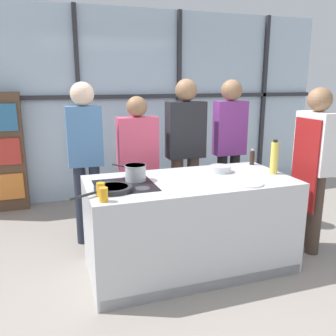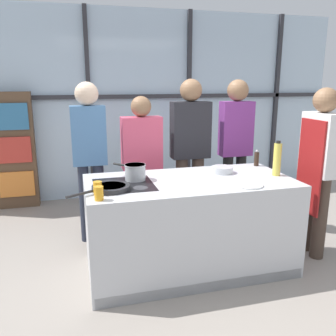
{
  "view_description": "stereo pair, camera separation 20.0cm",
  "coord_description": "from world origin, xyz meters",
  "px_view_note": "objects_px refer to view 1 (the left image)",
  "views": [
    {
      "loc": [
        -1.2,
        -2.94,
        1.77
      ],
      "look_at": [
        -0.18,
        0.1,
        0.98
      ],
      "focal_mm": 38.0,
      "sensor_mm": 36.0,
      "label": 1
    },
    {
      "loc": [
        -1.01,
        -3.0,
        1.77
      ],
      "look_at": [
        -0.18,
        0.1,
        0.98
      ],
      "focal_mm": 38.0,
      "sensor_mm": 36.0,
      "label": 2
    }
  ],
  "objects_px": {
    "white_plate": "(248,183)",
    "saucepan": "(135,172)",
    "mixing_bowl": "(220,169)",
    "spectator_center_right": "(185,146)",
    "spectator_far_left": "(85,150)",
    "chef": "(313,161)",
    "frying_pan": "(112,189)",
    "juice_glass_near": "(103,195)",
    "pepper_grinder": "(252,157)",
    "spectator_far_right": "(229,142)",
    "juice_glass_far": "(101,189)",
    "spectator_center_left": "(138,160)",
    "oil_bottle": "(274,158)"
  },
  "relations": [
    {
      "from": "juice_glass_near",
      "to": "juice_glass_far",
      "type": "height_order",
      "value": "same"
    },
    {
      "from": "mixing_bowl",
      "to": "saucepan",
      "type": "bearing_deg",
      "value": -177.57
    },
    {
      "from": "mixing_bowl",
      "to": "juice_glass_near",
      "type": "bearing_deg",
      "value": -156.78
    },
    {
      "from": "oil_bottle",
      "to": "pepper_grinder",
      "type": "xyz_separation_m",
      "value": [
        0.01,
        0.41,
        -0.08
      ]
    },
    {
      "from": "spectator_center_right",
      "to": "saucepan",
      "type": "bearing_deg",
      "value": 43.53
    },
    {
      "from": "spectator_center_right",
      "to": "saucepan",
      "type": "xyz_separation_m",
      "value": [
        -0.78,
        -0.74,
        -0.07
      ]
    },
    {
      "from": "frying_pan",
      "to": "white_plate",
      "type": "bearing_deg",
      "value": -8.66
    },
    {
      "from": "chef",
      "to": "saucepan",
      "type": "bearing_deg",
      "value": 84.17
    },
    {
      "from": "spectator_center_right",
      "to": "juice_glass_far",
      "type": "height_order",
      "value": "spectator_center_right"
    },
    {
      "from": "white_plate",
      "to": "saucepan",
      "type": "bearing_deg",
      "value": 154.69
    },
    {
      "from": "spectator_far_right",
      "to": "saucepan",
      "type": "relative_size",
      "value": 5.84
    },
    {
      "from": "spectator_center_right",
      "to": "white_plate",
      "type": "relative_size",
      "value": 6.73
    },
    {
      "from": "spectator_center_left",
      "to": "chef",
      "type": "bearing_deg",
      "value": 150.2
    },
    {
      "from": "spectator_center_left",
      "to": "pepper_grinder",
      "type": "height_order",
      "value": "spectator_center_left"
    },
    {
      "from": "spectator_far_left",
      "to": "spectator_center_right",
      "type": "distance_m",
      "value": 1.14
    },
    {
      "from": "frying_pan",
      "to": "spectator_far_left",
      "type": "bearing_deg",
      "value": 96.51
    },
    {
      "from": "spectator_far_left",
      "to": "white_plate",
      "type": "bearing_deg",
      "value": 137.65
    },
    {
      "from": "mixing_bowl",
      "to": "juice_glass_far",
      "type": "height_order",
      "value": "juice_glass_far"
    },
    {
      "from": "white_plate",
      "to": "chef",
      "type": "bearing_deg",
      "value": 15.43
    },
    {
      "from": "chef",
      "to": "juice_glass_far",
      "type": "bearing_deg",
      "value": 94.47
    },
    {
      "from": "spectator_far_left",
      "to": "juice_glass_near",
      "type": "xyz_separation_m",
      "value": [
        0.0,
        -1.23,
        -0.11
      ]
    },
    {
      "from": "juice_glass_near",
      "to": "pepper_grinder",
      "type": "bearing_deg",
      "value": 22.67
    },
    {
      "from": "juice_glass_near",
      "to": "juice_glass_far",
      "type": "distance_m",
      "value": 0.14
    },
    {
      "from": "spectator_far_right",
      "to": "oil_bottle",
      "type": "height_order",
      "value": "spectator_far_right"
    },
    {
      "from": "juice_glass_far",
      "to": "white_plate",
      "type": "bearing_deg",
      "value": -3.48
    },
    {
      "from": "chef",
      "to": "juice_glass_near",
      "type": "height_order",
      "value": "chef"
    },
    {
      "from": "saucepan",
      "to": "juice_glass_near",
      "type": "xyz_separation_m",
      "value": [
        -0.36,
        -0.5,
        -0.02
      ]
    },
    {
      "from": "pepper_grinder",
      "to": "juice_glass_near",
      "type": "xyz_separation_m",
      "value": [
        -1.72,
        -0.72,
        -0.02
      ]
    },
    {
      "from": "oil_bottle",
      "to": "juice_glass_far",
      "type": "height_order",
      "value": "oil_bottle"
    },
    {
      "from": "spectator_far_left",
      "to": "spectator_far_right",
      "type": "relative_size",
      "value": 0.99
    },
    {
      "from": "spectator_far_left",
      "to": "juice_glass_near",
      "type": "distance_m",
      "value": 1.24
    },
    {
      "from": "white_plate",
      "to": "mixing_bowl",
      "type": "distance_m",
      "value": 0.47
    },
    {
      "from": "spectator_center_right",
      "to": "white_plate",
      "type": "bearing_deg",
      "value": 96.83
    },
    {
      "from": "mixing_bowl",
      "to": "spectator_center_right",
      "type": "bearing_deg",
      "value": 98.34
    },
    {
      "from": "chef",
      "to": "mixing_bowl",
      "type": "distance_m",
      "value": 0.96
    },
    {
      "from": "juice_glass_near",
      "to": "frying_pan",
      "type": "bearing_deg",
      "value": 65.72
    },
    {
      "from": "spectator_center_right",
      "to": "pepper_grinder",
      "type": "bearing_deg",
      "value": 138.22
    },
    {
      "from": "chef",
      "to": "spectator_center_left",
      "type": "height_order",
      "value": "chef"
    },
    {
      "from": "saucepan",
      "to": "oil_bottle",
      "type": "xyz_separation_m",
      "value": [
        1.34,
        -0.19,
        0.08
      ]
    },
    {
      "from": "juice_glass_near",
      "to": "chef",
      "type": "bearing_deg",
      "value": 8.11
    },
    {
      "from": "spectator_far_left",
      "to": "mixing_bowl",
      "type": "bearing_deg",
      "value": 150.69
    },
    {
      "from": "spectator_far_right",
      "to": "oil_bottle",
      "type": "distance_m",
      "value": 0.93
    },
    {
      "from": "spectator_far_right",
      "to": "chef",
      "type": "bearing_deg",
      "value": 116.84
    },
    {
      "from": "oil_bottle",
      "to": "chef",
      "type": "bearing_deg",
      "value": 0.31
    },
    {
      "from": "spectator_far_left",
      "to": "white_plate",
      "type": "xyz_separation_m",
      "value": [
        1.28,
        -1.17,
        -0.16
      ]
    },
    {
      "from": "spectator_center_right",
      "to": "frying_pan",
      "type": "height_order",
      "value": "spectator_center_right"
    },
    {
      "from": "spectator_center_right",
      "to": "pepper_grinder",
      "type": "height_order",
      "value": "spectator_center_right"
    },
    {
      "from": "chef",
      "to": "frying_pan",
      "type": "distance_m",
      "value": 2.07
    },
    {
      "from": "chef",
      "to": "spectator_center_left",
      "type": "bearing_deg",
      "value": 60.2
    },
    {
      "from": "spectator_far_left",
      "to": "frying_pan",
      "type": "bearing_deg",
      "value": 96.51
    }
  ]
}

